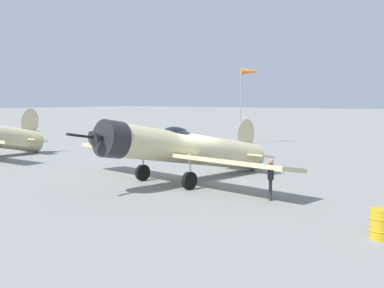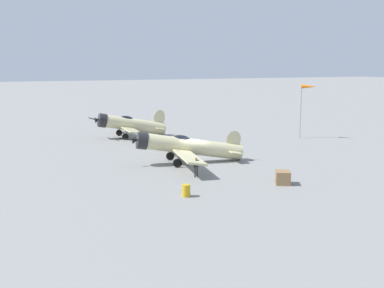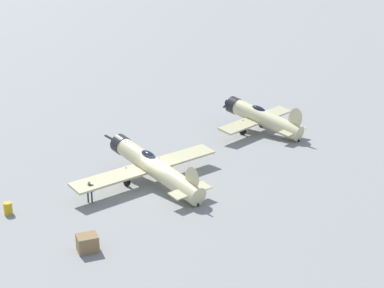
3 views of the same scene
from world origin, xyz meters
The scene contains 5 objects.
ground_plane centered at (0.00, 0.00, 0.00)m, with size 400.00×400.00×0.00m, color gray.
airplane_foreground centered at (0.52, -0.07, 1.60)m, with size 11.89×13.44×3.17m.
ground_crew_mechanic centered at (1.74, 5.27, 1.00)m, with size 0.56×0.42×1.65m.
fuel_drum centered at (4.57, 10.29, 0.44)m, with size 0.63×0.63×0.87m.
windsock_mast centered at (-18.59, -7.89, 6.14)m, with size 1.69×1.68×6.75m.
Camera 1 is at (18.32, 14.18, 3.94)m, focal length 44.62 mm.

